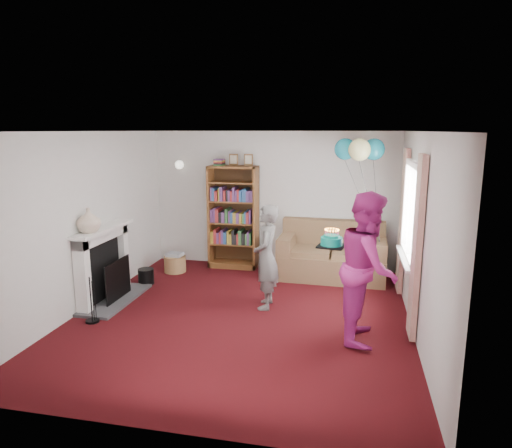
% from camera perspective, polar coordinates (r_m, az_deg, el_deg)
% --- Properties ---
extents(ground, '(5.00, 5.00, 0.00)m').
position_cam_1_polar(ground, '(6.39, -1.90, -11.51)').
color(ground, black).
rests_on(ground, ground).
extents(wall_back, '(4.50, 0.02, 2.50)m').
position_cam_1_polar(wall_back, '(8.43, 2.13, 3.03)').
color(wall_back, silver).
rests_on(wall_back, ground).
extents(wall_left, '(0.02, 5.00, 2.50)m').
position_cam_1_polar(wall_left, '(6.90, -20.51, 0.36)').
color(wall_left, silver).
rests_on(wall_left, ground).
extents(wall_right, '(0.02, 5.00, 2.50)m').
position_cam_1_polar(wall_right, '(5.90, 19.85, -1.43)').
color(wall_right, silver).
rests_on(wall_right, ground).
extents(ceiling, '(4.50, 5.00, 0.01)m').
position_cam_1_polar(ceiling, '(5.88, -2.07, 11.55)').
color(ceiling, white).
rests_on(ceiling, wall_back).
extents(fireplace, '(0.55, 1.80, 1.12)m').
position_cam_1_polar(fireplace, '(7.15, -18.10, -5.21)').
color(fireplace, '#3F3F42').
rests_on(fireplace, ground).
extents(window_bay, '(0.14, 2.02, 2.20)m').
position_cam_1_polar(window_bay, '(6.49, 18.65, -0.63)').
color(window_bay, white).
rests_on(window_bay, ground).
extents(wall_sconce, '(0.16, 0.23, 0.16)m').
position_cam_1_polar(wall_sconce, '(8.69, -9.55, 7.32)').
color(wall_sconce, gold).
rests_on(wall_sconce, ground).
extents(bookcase, '(0.89, 0.42, 2.09)m').
position_cam_1_polar(bookcase, '(8.43, -2.79, 0.78)').
color(bookcase, '#472B14').
rests_on(bookcase, ground).
extents(sofa, '(1.80, 0.95, 0.95)m').
position_cam_1_polar(sofa, '(8.08, 9.46, -4.02)').
color(sofa, brown).
rests_on(sofa, ground).
extents(wicker_basket, '(0.39, 0.39, 0.35)m').
position_cam_1_polar(wicker_basket, '(8.38, -10.08, -4.84)').
color(wicker_basket, '#976946').
rests_on(wicker_basket, ground).
extents(person_striped, '(0.41, 0.58, 1.50)m').
position_cam_1_polar(person_striped, '(6.49, 1.29, -4.13)').
color(person_striped, black).
rests_on(person_striped, ground).
extents(person_magenta, '(0.74, 0.93, 1.82)m').
position_cam_1_polar(person_magenta, '(5.63, 13.85, -5.25)').
color(person_magenta, '#AF2377').
rests_on(person_magenta, ground).
extents(birthday_cake, '(0.32, 0.32, 0.22)m').
position_cam_1_polar(birthday_cake, '(5.75, 9.42, -2.15)').
color(birthday_cake, black).
rests_on(birthday_cake, ground).
extents(balloons, '(0.80, 0.78, 1.71)m').
position_cam_1_polar(balloons, '(7.43, 12.80, 9.10)').
color(balloons, '#3F3F3F').
rests_on(balloons, ground).
extents(mantel_vase, '(0.40, 0.40, 0.34)m').
position_cam_1_polar(mantel_vase, '(6.70, -20.20, 0.45)').
color(mantel_vase, beige).
rests_on(mantel_vase, fireplace).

